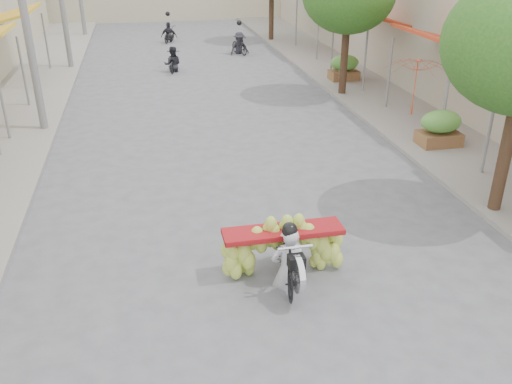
% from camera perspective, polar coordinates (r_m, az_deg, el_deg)
% --- Properties ---
extents(ground, '(120.00, 120.00, 0.00)m').
position_cam_1_polar(ground, '(8.34, 6.97, -18.53)').
color(ground, '#5B5B61').
rests_on(ground, ground).
extents(sidewalk_left, '(4.00, 60.00, 0.12)m').
position_cam_1_polar(sidewalk_left, '(21.92, -24.46, 8.24)').
color(sidewalk_left, gray).
rests_on(sidewalk_left, ground).
extents(sidewalk_right, '(4.00, 60.00, 0.12)m').
position_cam_1_polar(sidewalk_right, '(23.26, 11.92, 10.89)').
color(sidewalk_right, gray).
rests_on(sidewalk_right, ground).
extents(shophouse_row_right, '(9.77, 40.00, 6.00)m').
position_cam_1_polar(shophouse_row_right, '(24.33, 24.91, 16.88)').
color(shophouse_row_right, '#B2A994').
rests_on(shophouse_row_right, ground).
extents(produce_crate_mid, '(1.20, 0.88, 1.16)m').
position_cam_1_polar(produce_crate_mid, '(16.75, 18.86, 6.66)').
color(produce_crate_mid, brown).
rests_on(produce_crate_mid, ground).
extents(produce_crate_far, '(1.20, 0.88, 1.16)m').
position_cam_1_polar(produce_crate_far, '(23.71, 9.29, 13.01)').
color(produce_crate_far, brown).
rests_on(produce_crate_far, ground).
extents(banana_motorbike, '(2.21, 1.91, 2.17)m').
position_cam_1_polar(banana_motorbike, '(9.76, 3.19, -5.66)').
color(banana_motorbike, black).
rests_on(banana_motorbike, ground).
extents(market_umbrella, '(2.09, 2.09, 1.76)m').
position_cam_1_polar(market_umbrella, '(17.03, 16.84, 13.42)').
color(market_umbrella, red).
rests_on(market_umbrella, ground).
extents(pedestrian, '(1.04, 1.00, 1.85)m').
position_cam_1_polar(pedestrian, '(23.66, 9.22, 13.80)').
color(pedestrian, silver).
rests_on(pedestrian, ground).
extents(bg_motorbike_a, '(0.86, 1.58, 1.95)m').
position_cam_1_polar(bg_motorbike_a, '(25.65, -8.82, 14.10)').
color(bg_motorbike_a, black).
rests_on(bg_motorbike_a, ground).
extents(bg_motorbike_b, '(1.18, 1.65, 1.95)m').
position_cam_1_polar(bg_motorbike_b, '(29.20, -1.77, 15.97)').
color(bg_motorbike_b, black).
rests_on(bg_motorbike_b, ground).
extents(bg_motorbike_c, '(1.10, 1.66, 1.95)m').
position_cam_1_polar(bg_motorbike_c, '(32.97, -9.19, 16.69)').
color(bg_motorbike_c, black).
rests_on(bg_motorbike_c, ground).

